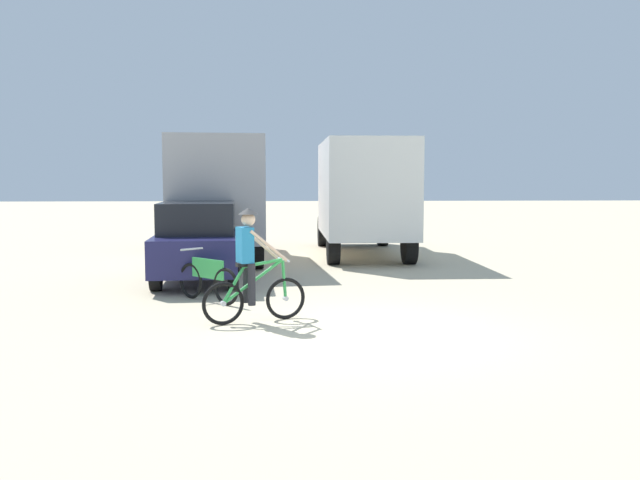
# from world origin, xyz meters

# --- Properties ---
(ground_plane) EXTENTS (120.00, 120.00, 0.00)m
(ground_plane) POSITION_xyz_m (0.00, 0.00, 0.00)
(ground_plane) COLOR beige
(box_truck_grey_hauler) EXTENTS (2.98, 6.94, 3.35)m
(box_truck_grey_hauler) POSITION_xyz_m (-3.15, 9.51, 1.87)
(box_truck_grey_hauler) COLOR #9E9EA3
(box_truck_grey_hauler) RESTS_ON ground
(box_truck_white_box) EXTENTS (2.42, 6.76, 3.35)m
(box_truck_white_box) POSITION_xyz_m (1.11, 10.35, 1.87)
(box_truck_white_box) COLOR white
(box_truck_white_box) RESTS_ON ground
(sedan_parked) EXTENTS (2.01, 4.30, 1.76)m
(sedan_parked) POSITION_xyz_m (-3.14, 5.33, 0.88)
(sedan_parked) COLOR #1E1E4C
(sedan_parked) RESTS_ON ground
(cyclist_orange_shirt) EXTENTS (1.62, 0.79, 1.82)m
(cyclist_orange_shirt) POSITION_xyz_m (-1.76, 0.86, 0.85)
(cyclist_orange_shirt) COLOR black
(cyclist_orange_shirt) RESTS_ON ground
(bicycle_spare) EXTENTS (1.25, 1.29, 0.97)m
(bicycle_spare) POSITION_xyz_m (-2.65, 2.72, 0.40)
(bicycle_spare) COLOR black
(bicycle_spare) RESTS_ON ground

